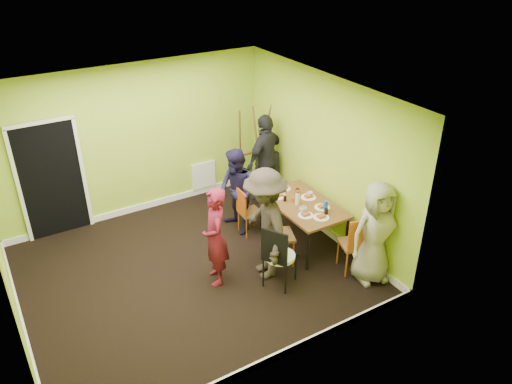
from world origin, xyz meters
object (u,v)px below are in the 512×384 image
blue_bottle (326,206)px  thermos (298,198)px  orange_bottle (293,200)px  person_standing (215,237)px  easel (253,151)px  chair_left_far (246,209)px  chair_bentwood (278,254)px  person_front_end (376,233)px  chair_left_near (274,231)px  chair_front_end (357,242)px  person_back_end (266,159)px  person_left_far (236,192)px  person_left_near (265,225)px  dining_table (303,206)px  chair_back_end (269,169)px

blue_bottle → thermos: bearing=123.2°
orange_bottle → person_standing: bearing=-168.8°
easel → chair_left_far: bearing=-125.1°
chair_bentwood → person_front_end: size_ratio=0.64×
chair_left_near → thermos: size_ratio=4.80×
thermos → person_front_end: bearing=-73.1°
thermos → person_standing: person_standing is taller
orange_bottle → thermos: bearing=-74.7°
chair_front_end → orange_bottle: (-0.33, 1.25, 0.23)m
person_back_end → chair_front_end: bearing=68.8°
person_left_far → person_front_end: bearing=23.1°
blue_bottle → person_back_end: size_ratio=0.10×
person_standing → orange_bottle: bearing=118.6°
person_left_near → blue_bottle: bearing=106.0°
chair_left_near → blue_bottle: (0.90, -0.13, 0.24)m
person_left_near → person_front_end: (1.34, -0.93, -0.08)m
chair_bentwood → blue_bottle: size_ratio=5.74×
chair_left_near → dining_table: bearing=129.2°
easel → blue_bottle: 2.34m
orange_bottle → person_back_end: 1.46m
person_left_near → chair_front_end: bearing=74.0°
thermos → blue_bottle: 0.49m
chair_left_far → easel: (0.88, 1.24, 0.43)m
chair_back_end → orange_bottle: bearing=85.1°
chair_front_end → person_left_near: person_left_near is taller
dining_table → orange_bottle: size_ratio=17.80×
dining_table → chair_back_end: size_ratio=1.44×
chair_bentwood → thermos: (0.91, 0.82, 0.28)m
person_left_far → chair_bentwood: bearing=-10.9°
dining_table → blue_bottle: 0.44m
orange_bottle → person_left_far: (-0.65, 0.77, -0.02)m
chair_left_far → orange_bottle: size_ratio=10.30×
person_standing → person_front_end: size_ratio=0.96×
chair_left_near → person_front_end: size_ratio=0.65×
dining_table → person_front_end: 1.40m
thermos → easel: bearing=81.3°
blue_bottle → person_front_end: (0.16, -0.99, -0.02)m
person_front_end → easel: bearing=104.0°
person_front_end → thermos: bearing=118.7°
person_left_near → person_standing: bearing=-95.3°
thermos → orange_bottle: bearing=105.3°
dining_table → orange_bottle: orange_bottle is taller
chair_left_far → chair_bentwood: bearing=-10.0°
chair_left_far → chair_front_end: chair_front_end is taller
person_standing → person_left_far: person_standing is taller
dining_table → chair_left_far: size_ratio=1.73×
blue_bottle → easel: bearing=89.3°
chair_left_near → chair_bentwood: 0.61m
chair_bentwood → person_standing: size_ratio=0.67×
chair_left_near → chair_bentwood: size_ratio=1.02×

